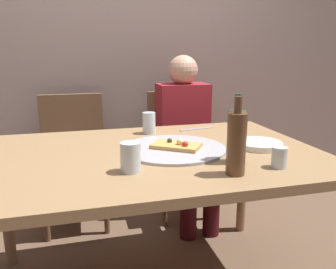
% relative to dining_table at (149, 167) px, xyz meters
% --- Properties ---
extents(back_wall, '(6.00, 0.10, 2.60)m').
position_rel_dining_table_xyz_m(back_wall, '(0.00, 1.28, 0.62)').
color(back_wall, gray).
rests_on(back_wall, ground_plane).
extents(dining_table, '(1.58, 1.04, 0.75)m').
position_rel_dining_table_xyz_m(dining_table, '(0.00, 0.00, 0.00)').
color(dining_table, '#99754C').
rests_on(dining_table, ground_plane).
extents(pizza_tray, '(0.49, 0.49, 0.01)m').
position_rel_dining_table_xyz_m(pizza_tray, '(0.12, 0.01, 0.08)').
color(pizza_tray, '#ADADB2').
rests_on(pizza_tray, dining_table).
extents(pizza_slice_last, '(0.25, 0.23, 0.05)m').
position_rel_dining_table_xyz_m(pizza_slice_last, '(0.13, -0.00, 0.09)').
color(pizza_slice_last, tan).
rests_on(pizza_slice_last, pizza_tray).
extents(wine_bottle, '(0.07, 0.07, 0.30)m').
position_rel_dining_table_xyz_m(wine_bottle, '(0.26, -0.36, 0.19)').
color(wine_bottle, brown).
rests_on(wine_bottle, dining_table).
extents(beer_bottle, '(0.07, 0.07, 0.29)m').
position_rel_dining_table_xyz_m(beer_bottle, '(0.32, -0.23, 0.18)').
color(beer_bottle, '#2D5133').
rests_on(beer_bottle, dining_table).
extents(tumbler_near, '(0.06, 0.06, 0.08)m').
position_rel_dining_table_xyz_m(tumbler_near, '(0.46, -0.34, 0.11)').
color(tumbler_near, silver).
rests_on(tumbler_near, dining_table).
extents(tumbler_far, '(0.07, 0.07, 0.12)m').
position_rel_dining_table_xyz_m(tumbler_far, '(0.08, 0.36, 0.13)').
color(tumbler_far, silver).
rests_on(tumbler_far, dining_table).
extents(wine_glass, '(0.08, 0.08, 0.12)m').
position_rel_dining_table_xyz_m(wine_glass, '(-0.12, -0.24, 0.13)').
color(wine_glass, silver).
rests_on(wine_glass, dining_table).
extents(plate_stack, '(0.22, 0.22, 0.03)m').
position_rel_dining_table_xyz_m(plate_stack, '(0.53, -0.05, 0.08)').
color(plate_stack, white).
rests_on(plate_stack, dining_table).
extents(table_knife, '(0.22, 0.06, 0.01)m').
position_rel_dining_table_xyz_m(table_knife, '(0.37, 0.38, 0.07)').
color(table_knife, '#B7B7BC').
rests_on(table_knife, dining_table).
extents(chair_left, '(0.44, 0.44, 0.90)m').
position_rel_dining_table_xyz_m(chair_left, '(-0.35, 0.92, -0.16)').
color(chair_left, brown).
rests_on(chair_left, ground_plane).
extents(chair_right, '(0.44, 0.44, 0.90)m').
position_rel_dining_table_xyz_m(chair_right, '(0.43, 0.92, -0.16)').
color(chair_right, brown).
rests_on(chair_right, ground_plane).
extents(guest_in_sweater, '(0.36, 0.56, 1.17)m').
position_rel_dining_table_xyz_m(guest_in_sweater, '(0.43, 0.77, -0.04)').
color(guest_in_sweater, maroon).
rests_on(guest_in_sweater, ground_plane).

